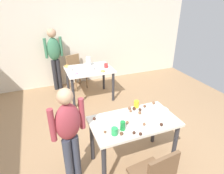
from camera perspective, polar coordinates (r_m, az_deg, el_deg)
ground_plane at (r=3.22m, az=5.05°, el=-20.04°), size 6.40×6.40×0.00m
wall_back at (r=5.39m, az=-9.98°, el=14.62°), size 6.40×0.10×2.60m
dining_table_near at (r=2.76m, az=6.36°, el=-11.59°), size 1.18×0.65×0.75m
dining_table_far at (r=4.54m, az=-6.69°, el=4.10°), size 1.05×0.79×0.75m
chair_far_table at (r=5.24m, az=-10.68°, el=5.11°), size 0.52×0.52×0.87m
person_girl_near at (r=2.45m, az=-12.53°, el=-12.38°), size 0.45×0.28×1.38m
person_adult_far at (r=5.09m, az=-16.58°, el=9.21°), size 0.46×0.25×1.57m
mixing_bowl at (r=2.89m, az=14.46°, el=-6.95°), size 0.18×0.18×0.06m
soda_can at (r=2.48m, az=3.17°, el=-11.29°), size 0.07×0.07×0.12m
fork_near at (r=2.81m, az=1.88°, el=-7.66°), size 0.17×0.02×0.01m
cup_near_0 at (r=2.41m, az=0.75°, el=-12.89°), size 0.08×0.08×0.09m
cup_near_1 at (r=2.95m, az=7.18°, el=-4.99°), size 0.08×0.08×0.11m
cake_ball_0 at (r=3.09m, az=12.14°, el=-4.57°), size 0.05×0.05×0.05m
cake_ball_1 at (r=2.64m, az=14.29°, el=-10.61°), size 0.05×0.05×0.05m
cake_ball_2 at (r=2.68m, az=-5.24°, el=-9.21°), size 0.04×0.04×0.04m
cake_ball_3 at (r=2.98m, az=9.57°, el=-5.55°), size 0.04×0.04×0.04m
cake_ball_4 at (r=2.61m, az=9.44°, el=-10.66°), size 0.04×0.04×0.04m
cake_ball_5 at (r=2.44m, az=8.37°, el=-13.44°), size 0.04×0.04×0.04m
cake_ball_6 at (r=2.45m, az=-2.10°, el=-13.03°), size 0.04×0.04×0.04m
cake_ball_7 at (r=2.42m, az=2.79°, el=-13.48°), size 0.05×0.05×0.05m
cake_ball_8 at (r=2.45m, az=6.46°, el=-13.18°), size 0.04×0.04×0.04m
cake_ball_9 at (r=2.61m, az=4.50°, el=-10.31°), size 0.04×0.04×0.04m
cake_ball_10 at (r=2.84m, az=5.48°, el=-7.03°), size 0.04×0.04×0.04m
cake_ball_11 at (r=2.88m, az=8.20°, el=-6.56°), size 0.05×0.05×0.05m
cake_ball_12 at (r=2.81m, az=8.16°, el=-7.46°), size 0.05×0.05×0.05m
cake_ball_13 at (r=2.89m, az=6.50°, el=-6.30°), size 0.05×0.05×0.05m
cake_ball_14 at (r=2.90m, az=5.13°, el=-6.21°), size 0.05×0.05×0.05m
pitcher_far at (r=4.64m, az=-6.94°, el=7.43°), size 0.12×0.12×0.22m
cup_far_0 at (r=4.39m, az=-5.76°, el=5.64°), size 0.08×0.08×0.11m
cup_far_1 at (r=4.41m, az=-12.19°, el=5.33°), size 0.09×0.09×0.12m
cup_far_2 at (r=4.52m, az=-1.78°, el=6.31°), size 0.09×0.09×0.10m
donut_far_0 at (r=4.28m, az=-2.71°, el=4.67°), size 0.10×0.10×0.03m
donut_far_1 at (r=4.69m, az=-13.13°, el=5.98°), size 0.14×0.14×0.04m
donut_far_2 at (r=4.23m, az=-10.63°, el=3.99°), size 0.11×0.11×0.03m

